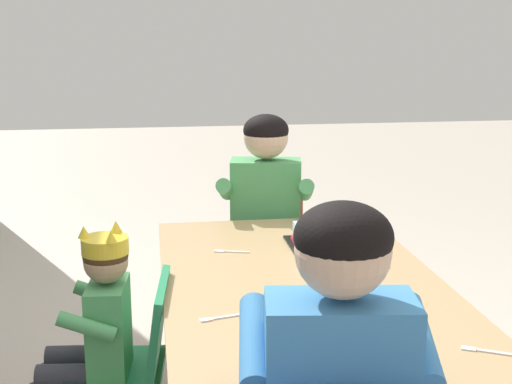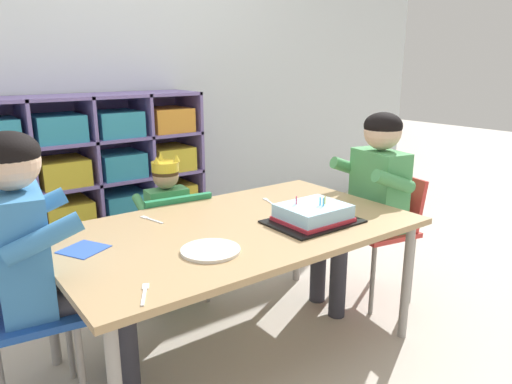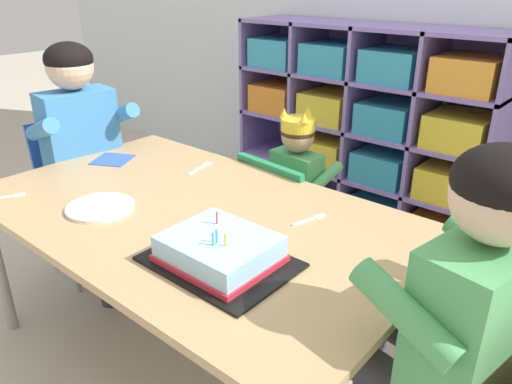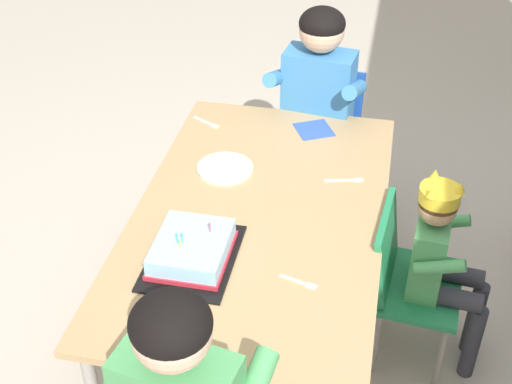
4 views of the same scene
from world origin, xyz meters
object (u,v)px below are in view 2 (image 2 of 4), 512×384
(child_with_crown, at_px, (165,211))
(adult_helper_seated, at_px, (41,246))
(classroom_chair_guest_side, at_px, (384,224))
(activity_table, at_px, (236,235))
(birthday_cake_on_tray, at_px, (313,215))
(guest_at_table_side, at_px, (370,189))
(fork_scattered_mid_table, at_px, (151,219))
(classroom_chair_adult_side, at_px, (12,308))
(fork_beside_plate_stack, at_px, (268,201))
(fork_near_child_seat, at_px, (144,293))
(classroom_chair_blue, at_px, (174,240))
(paper_plate_stack, at_px, (211,250))

(child_with_crown, xyz_separation_m, adult_helper_seated, (-0.73, -0.55, 0.15))
(adult_helper_seated, distance_m, classroom_chair_guest_side, 1.71)
(activity_table, distance_m, birthday_cake_on_tray, 0.34)
(guest_at_table_side, height_order, fork_scattered_mid_table, guest_at_table_side)
(adult_helper_seated, distance_m, birthday_cake_on_tray, 1.06)
(classroom_chair_adult_side, relative_size, fork_beside_plate_stack, 5.58)
(activity_table, xyz_separation_m, classroom_chair_guest_side, (0.94, -0.04, -0.13))
(activity_table, xyz_separation_m, adult_helper_seated, (-0.74, 0.09, 0.10))
(guest_at_table_side, xyz_separation_m, birthday_cake_on_tray, (-0.54, -0.15, 0.00))
(classroom_chair_guest_side, distance_m, fork_near_child_seat, 1.54)
(classroom_chair_blue, height_order, birthday_cake_on_tray, birthday_cake_on_tray)
(fork_scattered_mid_table, bearing_deg, child_with_crown, 133.51)
(activity_table, distance_m, adult_helper_seated, 0.76)
(activity_table, bearing_deg, paper_plate_stack, -142.22)
(child_with_crown, bearing_deg, fork_scattered_mid_table, 62.13)
(classroom_chair_blue, xyz_separation_m, fork_beside_plate_stack, (0.35, -0.34, 0.23))
(classroom_chair_guest_side, xyz_separation_m, guest_at_table_side, (-0.11, 0.02, 0.21))
(adult_helper_seated, height_order, birthday_cake_on_tray, adult_helper_seated)
(classroom_chair_guest_side, relative_size, guest_at_table_side, 0.67)
(child_with_crown, height_order, classroom_chair_guest_side, child_with_crown)
(child_with_crown, bearing_deg, activity_table, 97.14)
(guest_at_table_side, height_order, fork_near_child_seat, guest_at_table_side)
(activity_table, distance_m, classroom_chair_adult_side, 0.87)
(classroom_chair_guest_side, height_order, fork_beside_plate_stack, classroom_chair_guest_side)
(child_with_crown, distance_m, fork_beside_plate_stack, 0.57)
(guest_at_table_side, bearing_deg, fork_scattered_mid_table, -94.79)
(classroom_chair_blue, bearing_deg, paper_plate_stack, 79.33)
(classroom_chair_blue, distance_m, classroom_chair_adult_side, 0.94)
(fork_scattered_mid_table, height_order, fork_beside_plate_stack, same)
(birthday_cake_on_tray, bearing_deg, fork_scattered_mid_table, 140.52)
(adult_helper_seated, relative_size, birthday_cake_on_tray, 2.75)
(classroom_chair_blue, distance_m, guest_at_table_side, 1.05)
(guest_at_table_side, distance_m, fork_scattered_mid_table, 1.13)
(classroom_chair_blue, bearing_deg, classroom_chair_adult_side, 33.00)
(child_with_crown, xyz_separation_m, paper_plate_stack, (-0.22, -0.83, 0.10))
(classroom_chair_blue, bearing_deg, classroom_chair_guest_side, 154.89)
(adult_helper_seated, bearing_deg, fork_beside_plate_stack, -76.70)
(child_with_crown, height_order, fork_scattered_mid_table, child_with_crown)
(activity_table, relative_size, adult_helper_seated, 1.42)
(child_with_crown, bearing_deg, fork_near_child_seat, 66.63)
(fork_beside_plate_stack, bearing_deg, paper_plate_stack, -40.13)
(classroom_chair_guest_side, relative_size, fork_beside_plate_stack, 5.35)
(classroom_chair_blue, relative_size, child_with_crown, 0.78)
(classroom_chair_guest_side, distance_m, fork_beside_plate_stack, 0.68)
(birthday_cake_on_tray, relative_size, fork_near_child_seat, 2.95)
(child_with_crown, distance_m, paper_plate_stack, 0.86)
(activity_table, height_order, fork_scattered_mid_table, fork_scattered_mid_table)
(activity_table, height_order, classroom_chair_adult_side, classroom_chair_adult_side)
(activity_table, relative_size, child_with_crown, 1.85)
(fork_scattered_mid_table, xyz_separation_m, fork_beside_plate_stack, (0.58, -0.09, 0.00))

